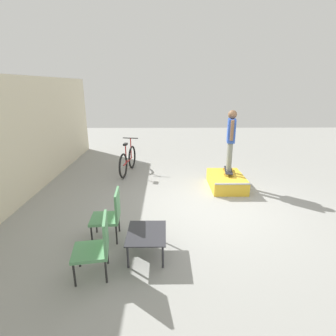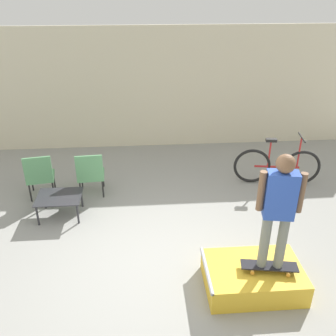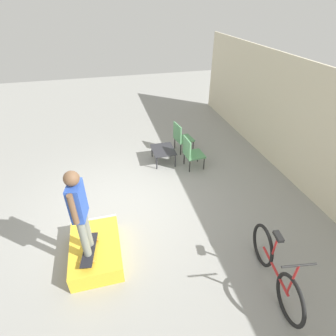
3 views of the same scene
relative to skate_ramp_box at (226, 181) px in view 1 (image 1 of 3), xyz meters
name	(u,v)px [view 1 (image 1 of 3)]	position (x,y,z in m)	size (l,w,h in m)	color
ground_plane	(215,208)	(-1.30, 0.56, -0.18)	(24.00, 24.00, 0.00)	gray
house_wall_back	(5,146)	(-1.30, 5.21, 1.32)	(12.00, 0.06, 3.00)	beige
skate_ramp_box	(226,181)	(0.00, 0.00, 0.00)	(1.38, 0.92, 0.38)	gold
skateboard_on_ramp	(228,170)	(0.18, -0.08, 0.26)	(0.79, 0.34, 0.07)	black
person_skater	(231,136)	(0.18, -0.08, 1.26)	(0.56, 0.26, 1.68)	gray
coffee_table	(147,235)	(-3.05, 2.04, 0.19)	(0.81, 0.65, 0.42)	#2D2D33
patio_chair_left	(97,245)	(-3.53, 2.74, 0.33)	(0.60, 0.60, 0.95)	black
patio_chair_right	(110,213)	(-2.54, 2.74, 0.33)	(0.55, 0.55, 0.95)	black
bicycle	(128,161)	(1.33, 2.94, 0.23)	(1.81, 0.52, 1.09)	black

